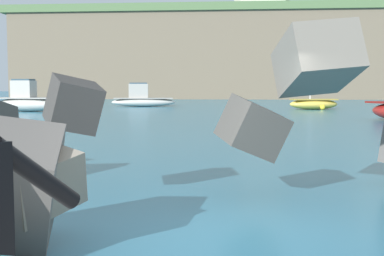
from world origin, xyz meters
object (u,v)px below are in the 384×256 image
(boat_near_centre, at_px, (28,101))
(mooring_buoy_middle, at_px, (16,108))
(boat_mid_centre, at_px, (314,103))
(station_building_annex, at_px, (246,4))
(boat_near_right, at_px, (142,99))
(mooring_buoy_inner, at_px, (323,107))

(boat_near_centre, bearing_deg, mooring_buoy_middle, 157.32)
(boat_mid_centre, height_order, mooring_buoy_middle, boat_mid_centre)
(boat_mid_centre, height_order, station_building_annex, station_building_annex)
(boat_near_right, bearing_deg, mooring_buoy_inner, -18.81)
(boat_near_centre, relative_size, station_building_annex, 0.99)
(mooring_buoy_inner, bearing_deg, station_building_annex, 95.80)
(boat_mid_centre, relative_size, mooring_buoy_inner, 13.54)
(boat_near_centre, height_order, boat_mid_centre, boat_mid_centre)
(mooring_buoy_inner, xyz_separation_m, mooring_buoy_middle, (-24.90, -4.30, 0.00))
(boat_near_right, bearing_deg, boat_near_centre, -124.70)
(boat_near_right, distance_m, mooring_buoy_inner, 17.39)
(boat_mid_centre, distance_m, mooring_buoy_middle, 24.77)
(boat_near_right, bearing_deg, boat_mid_centre, -17.07)
(mooring_buoy_inner, relative_size, station_building_annex, 0.07)
(boat_mid_centre, height_order, mooring_buoy_inner, boat_mid_centre)
(boat_near_centre, distance_m, mooring_buoy_inner, 24.16)
(boat_near_centre, height_order, mooring_buoy_inner, boat_near_centre)
(boat_near_centre, bearing_deg, station_building_annex, 73.59)
(boat_near_right, bearing_deg, mooring_buoy_middle, -130.46)
(station_building_annex, bearing_deg, mooring_buoy_inner, -84.20)
(boat_near_right, distance_m, boat_mid_centre, 16.53)
(boat_near_centre, xyz_separation_m, boat_mid_centre, (23.02, 5.57, -0.29))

